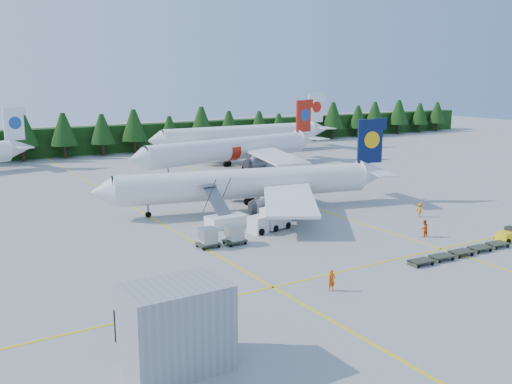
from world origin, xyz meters
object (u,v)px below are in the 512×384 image
airliner_navy (240,184)px  airliner_red (227,150)px  baggage_tug (508,235)px  airstairs (225,217)px  service_truck (269,219)px

airliner_navy → airliner_red: airliner_red is taller
airliner_red → airliner_navy: bearing=-125.0°
airliner_red → baggage_tug: airliner_red is taller
airstairs → baggage_tug: size_ratio=2.50×
airstairs → service_truck: 5.54m
airliner_red → baggage_tug: (3.07, -55.44, -2.95)m
airliner_navy → airstairs: airliner_navy is taller
airstairs → service_truck: airstairs is taller
airstairs → baggage_tug: (22.06, -21.18, -0.23)m
baggage_tug → airliner_red: bearing=92.9°
airstairs → airliner_navy: bearing=44.0°
service_truck → airliner_red: bearing=56.6°
airliner_red → airstairs: airliner_red is taller
airliner_navy → baggage_tug: bearing=-44.3°
airliner_navy → service_truck: (-2.00, -9.93, -2.14)m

